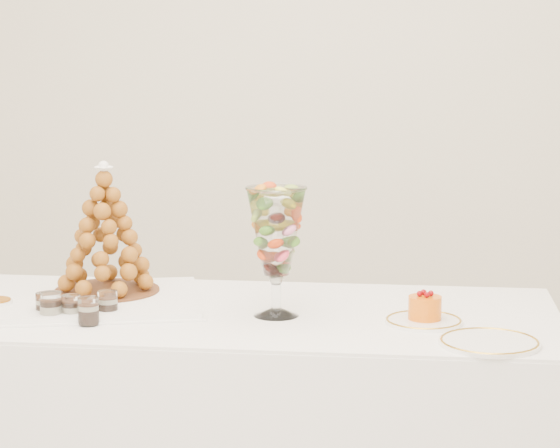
# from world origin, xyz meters

# --- Properties ---
(buffet_table) EXTENTS (1.89, 0.80, 0.71)m
(buffet_table) POSITION_xyz_m (-0.10, 0.34, 0.36)
(buffet_table) COLOR white
(buffet_table) RESTS_ON ground
(lace_tray) EXTENTS (0.70, 0.60, 0.02)m
(lace_tray) POSITION_xyz_m (-0.46, 0.36, 0.72)
(lace_tray) COLOR white
(lace_tray) RESTS_ON buffet_table
(macaron_vase) EXTENTS (0.16, 0.16, 0.34)m
(macaron_vase) POSITION_xyz_m (0.08, 0.31, 0.94)
(macaron_vase) COLOR white
(macaron_vase) RESTS_ON buffet_table
(cake_plate) EXTENTS (0.20, 0.20, 0.01)m
(cake_plate) POSITION_xyz_m (0.47, 0.29, 0.72)
(cake_plate) COLOR white
(cake_plate) RESTS_ON buffet_table
(spare_plate) EXTENTS (0.24, 0.24, 0.01)m
(spare_plate) POSITION_xyz_m (0.63, 0.10, 0.72)
(spare_plate) COLOR white
(spare_plate) RESTS_ON buffet_table
(verrine_a) EXTENTS (0.06, 0.06, 0.06)m
(verrine_a) POSITION_xyz_m (-0.53, 0.21, 0.74)
(verrine_a) COLOR white
(verrine_a) RESTS_ON buffet_table
(verrine_b) EXTENTS (0.06, 0.06, 0.07)m
(verrine_b) POSITION_xyz_m (-0.45, 0.18, 0.74)
(verrine_b) COLOR white
(verrine_b) RESTS_ON buffet_table
(verrine_c) EXTENTS (0.06, 0.06, 0.07)m
(verrine_c) POSITION_xyz_m (-0.36, 0.22, 0.75)
(verrine_c) COLOR white
(verrine_c) RESTS_ON buffet_table
(verrine_d) EXTENTS (0.07, 0.07, 0.08)m
(verrine_d) POSITION_xyz_m (-0.50, 0.16, 0.75)
(verrine_d) COLOR white
(verrine_d) RESTS_ON buffet_table
(verrine_e) EXTENTS (0.07, 0.07, 0.07)m
(verrine_e) POSITION_xyz_m (-0.39, 0.14, 0.75)
(verrine_e) COLOR white
(verrine_e) RESTS_ON buffet_table
(croquembouche) EXTENTS (0.30, 0.30, 0.37)m
(croquembouche) POSITION_xyz_m (-0.43, 0.43, 0.91)
(croquembouche) COLOR brown
(croquembouche) RESTS_ON lace_tray
(mousse_cake) EXTENTS (0.09, 0.09, 0.08)m
(mousse_cake) POSITION_xyz_m (0.47, 0.29, 0.75)
(mousse_cake) COLOR orange
(mousse_cake) RESTS_ON cake_plate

